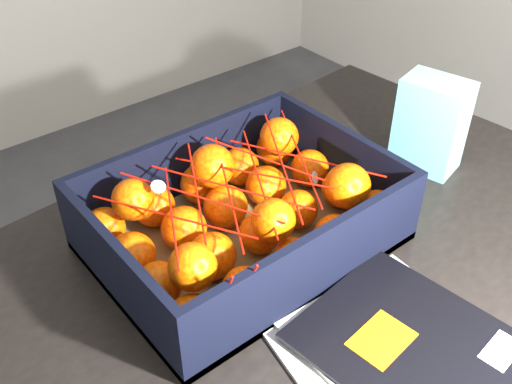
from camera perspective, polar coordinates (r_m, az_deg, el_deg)
table at (r=0.87m, az=3.61°, el=-14.26°), size 1.26×0.89×0.75m
magazine_stack at (r=0.74m, az=14.96°, el=-15.66°), size 0.29×0.31×0.02m
produce_crate at (r=0.84m, az=-1.28°, el=-3.03°), size 0.41×0.30×0.12m
clementine_heap at (r=0.83m, az=-1.39°, el=-2.02°), size 0.39×0.29×0.11m
mesh_net at (r=0.79m, az=-1.40°, el=0.26°), size 0.34×0.27×0.09m
retail_carton at (r=1.03m, az=16.50°, el=6.27°), size 0.09×0.12×0.16m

